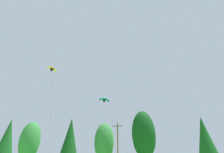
% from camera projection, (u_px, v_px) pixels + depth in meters
% --- Properties ---
extents(treeline_tree_a, '(4.63, 4.63, 13.76)m').
position_uv_depth(treeline_tree_a, '(7.00, 138.00, 47.76)').
color(treeline_tree_a, '#472D19').
rests_on(treeline_tree_a, ground_plane).
extents(treeline_tree_b, '(5.14, 5.14, 12.36)m').
position_uv_depth(treeline_tree_b, '(30.00, 141.00, 44.83)').
color(treeline_tree_b, '#472D19').
rests_on(treeline_tree_b, ground_plane).
extents(treeline_tree_c, '(4.48, 4.48, 13.10)m').
position_uv_depth(treeline_tree_c, '(70.00, 137.00, 44.17)').
color(treeline_tree_c, '#472D19').
rests_on(treeline_tree_c, ground_plane).
extents(treeline_tree_d, '(5.06, 5.06, 12.07)m').
position_uv_depth(treeline_tree_d, '(104.00, 142.00, 45.25)').
color(treeline_tree_d, '#472D19').
rests_on(treeline_tree_d, ground_plane).
extents(treeline_tree_e, '(5.62, 5.62, 14.15)m').
position_uv_depth(treeline_tree_e, '(144.00, 134.00, 41.73)').
color(treeline_tree_e, '#472D19').
rests_on(treeline_tree_e, ground_plane).
extents(treeline_tree_f, '(4.28, 4.28, 12.18)m').
position_uv_depth(treeline_tree_f, '(205.00, 137.00, 38.97)').
color(treeline_tree_f, '#472D19').
rests_on(treeline_tree_f, ground_plane).
extents(utility_pole, '(2.20, 0.26, 9.49)m').
position_uv_depth(utility_pole, '(118.00, 147.00, 32.70)').
color(utility_pole, brown).
rests_on(utility_pole, ground_plane).
extents(parafoil_kite_high_orange, '(6.99, 8.37, 20.37)m').
position_uv_depth(parafoil_kite_high_orange, '(52.00, 69.00, 38.51)').
color(parafoil_kite_high_orange, orange).
extents(parafoil_kite_mid_teal, '(8.93, 16.01, 16.76)m').
position_uv_depth(parafoil_kite_mid_teal, '(104.00, 100.00, 47.04)').
color(parafoil_kite_mid_teal, teal).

